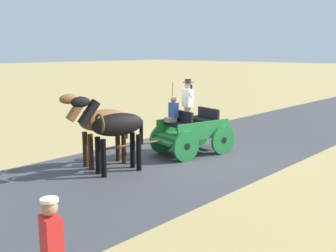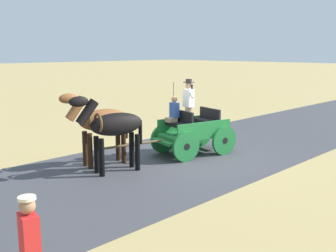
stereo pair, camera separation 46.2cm
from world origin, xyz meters
name	(u,v)px [view 1 (the left image)]	position (x,y,z in m)	size (l,w,h in m)	color
ground_plane	(192,156)	(0.00, 0.00, 0.00)	(200.00, 200.00, 0.00)	tan
road_surface	(192,155)	(0.00, 0.00, 0.00)	(5.83, 160.00, 0.01)	#424247
horse_drawn_carriage	(191,130)	(0.18, -0.16, 0.82)	(1.89, 4.51, 2.50)	#1E7233
horse_near_side	(114,127)	(0.39, 2.90, 1.32)	(0.90, 2.15, 2.21)	black
horse_off_side	(101,122)	(1.23, 2.72, 1.32)	(0.83, 2.15, 2.21)	brown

